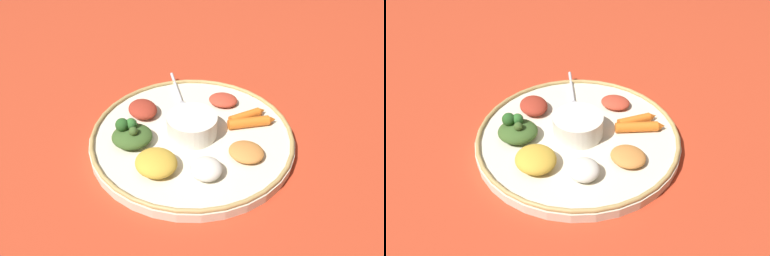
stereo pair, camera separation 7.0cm
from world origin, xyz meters
The scene contains 13 objects.
ground_plane centered at (0.00, 0.00, 0.00)m, with size 2.40×2.40×0.00m, color #B7381E.
platter centered at (0.00, 0.00, 0.01)m, with size 0.39×0.39×0.02m, color beige.
platter_rim centered at (0.00, 0.00, 0.02)m, with size 0.38×0.38×0.01m, color tan.
center_bowl centered at (0.00, 0.00, 0.04)m, with size 0.09×0.09×0.04m.
spoon centered at (-0.12, -0.02, 0.02)m, with size 0.15×0.04×0.01m.
greens_pile centered at (0.02, -0.11, 0.04)m, with size 0.07×0.08×0.05m.
carrot_near_spoon centered at (-0.02, 0.12, 0.03)m, with size 0.03×0.10×0.02m.
carrot_outer centered at (-0.04, 0.11, 0.03)m, with size 0.05×0.08×0.02m.
mound_rice_white centered at (0.11, 0.02, 0.03)m, with size 0.05×0.05×0.03m, color silver.
mound_squash centered at (0.07, 0.09, 0.03)m, with size 0.06×0.06×0.02m, color #C67A38.
mound_lentil_yellow centered at (0.09, -0.07, 0.03)m, with size 0.07×0.07×0.03m, color gold.
mound_beet centered at (-0.07, -0.09, 0.03)m, with size 0.07×0.06×0.03m, color maroon.
mound_berbere_red centered at (-0.10, 0.07, 0.03)m, with size 0.06×0.05×0.02m, color #B73D28.
Camera 2 is at (0.55, 0.03, 0.47)m, focal length 35.17 mm.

